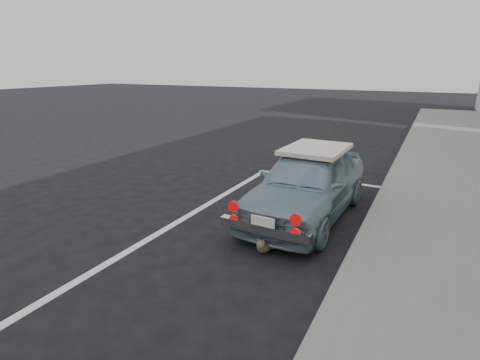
% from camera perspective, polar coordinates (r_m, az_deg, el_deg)
% --- Properties ---
extents(pline_front, '(3.00, 0.12, 0.01)m').
position_cam_1_polar(pline_front, '(8.50, 12.32, 0.14)').
color(pline_front, silver).
rests_on(pline_front, ground).
extents(pline_side, '(0.12, 7.00, 0.01)m').
position_cam_1_polar(pline_side, '(6.08, -9.92, -6.59)').
color(pline_side, silver).
rests_on(pline_side, ground).
extents(retro_coupe, '(1.46, 3.39, 1.14)m').
position_cam_1_polar(retro_coupe, '(6.25, 10.24, -0.36)').
color(retro_coupe, '#7592A5').
rests_on(retro_coupe, ground).
extents(cat, '(0.23, 0.47, 0.25)m').
position_cam_1_polar(cat, '(5.11, 3.73, -9.72)').
color(cat, '#726257').
rests_on(cat, ground).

